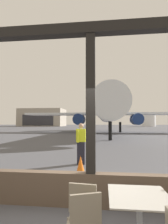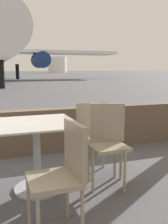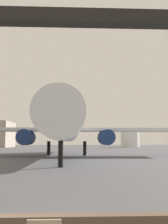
{
  "view_description": "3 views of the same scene",
  "coord_description": "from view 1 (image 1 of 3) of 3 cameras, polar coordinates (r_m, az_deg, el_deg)",
  "views": [
    {
      "loc": [
        0.28,
        -3.83,
        1.76
      ],
      "look_at": [
        -1.5,
        12.08,
        2.73
      ],
      "focal_mm": 28.38,
      "sensor_mm": 36.0,
      "label": 1
    },
    {
      "loc": [
        0.35,
        -3.91,
        1.32
      ],
      "look_at": [
        1.39,
        -0.98,
        0.79
      ],
      "focal_mm": 40.91,
      "sensor_mm": 36.0,
      "label": 2
    },
    {
      "loc": [
        1.86,
        -3.95,
        1.79
      ],
      "look_at": [
        2.53,
        12.55,
        3.78
      ],
      "focal_mm": 40.07,
      "sensor_mm": 36.0,
      "label": 3
    }
  ],
  "objects": [
    {
      "name": "traffic_cone",
      "position": [
        6.26,
        -1.12,
        -16.94
      ],
      "size": [
        0.36,
        0.36,
        0.65
      ],
      "color": "orange",
      "rests_on": "ground"
    },
    {
      "name": "airplane",
      "position": [
        30.74,
        7.56,
        0.06
      ],
      "size": [
        29.7,
        32.48,
        10.43
      ],
      "color": "silver",
      "rests_on": "ground"
    },
    {
      "name": "ground_crew_worker",
      "position": [
        7.68,
        -0.96,
        -9.92
      ],
      "size": [
        0.4,
        0.53,
        1.74
      ],
      "color": "black",
      "rests_on": "ground"
    },
    {
      "name": "fuel_storage_tank",
      "position": [
        88.34,
        20.1,
        -2.7
      ],
      "size": [
        6.31,
        6.31,
        5.26
      ],
      "primitive_type": "cylinder",
      "color": "white",
      "rests_on": "ground"
    },
    {
      "name": "window_frame",
      "position": [
        3.86,
        2.22,
        -9.48
      ],
      "size": [
        8.82,
        0.24,
        3.97
      ],
      "color": "brown",
      "rests_on": "ground"
    },
    {
      "name": "cafe_chair_window_left",
      "position": [
        2.66,
        0.01,
        -31.32
      ],
      "size": [
        0.49,
        0.49,
        0.88
      ],
      "color": "gray",
      "rests_on": "ground"
    },
    {
      "name": "cafe_chair_aisle_right",
      "position": [
        2.95,
        0.03,
        -27.97
      ],
      "size": [
        0.42,
        0.42,
        0.89
      ],
      "color": "gray",
      "rests_on": "ground"
    },
    {
      "name": "ground_plane",
      "position": [
        43.86,
        6.04,
        -5.75
      ],
      "size": [
        220.0,
        220.0,
        0.0
      ],
      "primitive_type": "plane",
      "color": "#4C4C51"
    },
    {
      "name": "dining_table",
      "position": [
        2.93,
        17.43,
        -29.78
      ],
      "size": [
        0.83,
        0.83,
        0.76
      ],
      "color": "#ADA89E",
      "rests_on": "ground"
    },
    {
      "name": "distant_hangar",
      "position": [
        92.98,
        -13.14,
        -1.78
      ],
      "size": [
        21.64,
        14.05,
        8.72
      ],
      "color": "#9E9384",
      "rests_on": "ground"
    }
  ]
}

